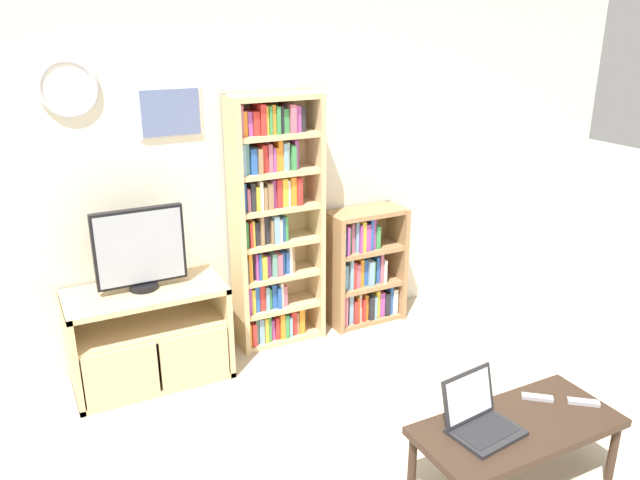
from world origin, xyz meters
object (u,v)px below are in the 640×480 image
Objects in this scene: tv_stand at (150,336)px; remote_far_from_laptop at (583,402)px; bookshelf_short at (361,270)px; remote_near_laptop at (537,397)px; coffee_table at (517,430)px; laptop at (479,417)px; bookshelf_tall at (272,224)px; television at (140,250)px.

tv_stand reaches higher than remote_far_from_laptop.
remote_near_laptop is (-0.04, -1.89, -0.03)m from bookshelf_short.
laptop reaches higher than coffee_table.
tv_stand is at bearing -96.78° from remote_near_laptop.
remote_near_laptop is at bearing 25.22° from coffee_table.
tv_stand is 1.13m from bookshelf_tall.
remote_far_from_laptop is at bearing -45.82° from tv_stand.
coffee_table is 7.03× the size of remote_near_laptop.
bookshelf_tall is 11.91× the size of remote_far_from_laptop.
coffee_table is (-0.28, -2.00, -0.08)m from bookshelf_short.
bookshelf_tall is 2.10m from remote_near_laptop.
coffee_table is at bearing -23.80° from laptop.
television reaches higher than remote_near_laptop.
bookshelf_short is 2.00m from laptop.
remote_far_from_laptop is (1.84, -1.89, 0.06)m from tv_stand.
laptop reaches higher than remote_near_laptop.
remote_near_laptop is (0.71, -1.91, -0.52)m from bookshelf_tall.
laptop is 2.40× the size of remote_near_laptop.
television is at bearing 116.31° from laptop.
tv_stand is 6.62× the size of remote_near_laptop.
bookshelf_short is 0.86× the size of coffee_table.
coffee_table is (1.41, -1.86, 0.01)m from tv_stand.
tv_stand is at bearing -88.87° from television.
coffee_table is at bearing -52.83° from tv_stand.
laptop is (1.21, -1.83, -0.47)m from television.
remote_near_laptop is 0.99× the size of remote_far_from_laptop.
tv_stand is at bearing -175.27° from bookshelf_short.
bookshelf_tall is at bearing -118.05° from remote_far_from_laptop.
bookshelf_tall reaches higher than remote_far_from_laptop.
television is at bearing -97.27° from remote_near_laptop.
bookshelf_tall is at bearing 90.42° from laptop.
bookshelf_tall is 5.02× the size of laptop.
tv_stand is 2.76× the size of laptop.
remote_near_laptop reaches higher than coffee_table.
bookshelf_short is at bearing 82.01° from coffee_table.
laptop is at bearing -82.52° from bookshelf_tall.
television is 3.74× the size of remote_near_laptop.
laptop is at bearing -59.69° from remote_far_from_laptop.
television reaches higher than remote_far_from_laptop.
television reaches higher than bookshelf_short.
tv_stand is 2.41m from remote_near_laptop.
television is 2.43m from coffee_table.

